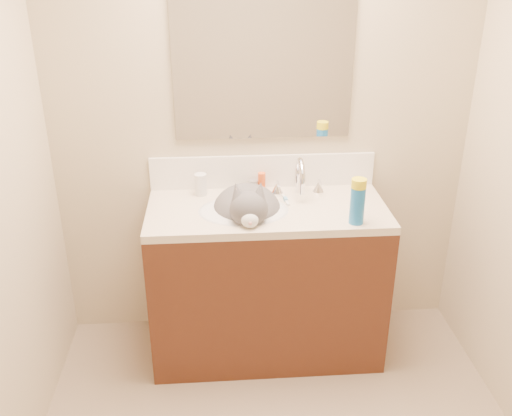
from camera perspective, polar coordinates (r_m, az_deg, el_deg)
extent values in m
cube|color=#BAAA8A|center=(2.97, 0.69, 9.17)|extent=(2.20, 0.04, 2.50)
cube|color=#442012|center=(3.07, 1.06, -7.55)|extent=(1.20, 0.55, 0.82)
cube|color=beige|center=(2.86, 1.12, -0.27)|extent=(1.20, 0.55, 0.04)
ellipsoid|color=silver|center=(2.85, -1.23, -1.51)|extent=(0.45, 0.36, 0.14)
cylinder|color=silver|center=(3.02, 4.23, 2.59)|extent=(0.04, 0.04, 0.11)
torus|color=silver|center=(2.94, 4.43, 3.13)|extent=(0.03, 0.20, 0.20)
cylinder|color=silver|center=(2.87, 4.65, 1.95)|extent=(0.03, 0.03, 0.06)
cone|color=silver|center=(3.01, 2.14, 2.09)|extent=(0.06, 0.06, 0.06)
cone|color=silver|center=(3.04, 6.26, 2.20)|extent=(0.06, 0.06, 0.06)
ellipsoid|color=#4A474A|center=(2.88, -0.92, -0.24)|extent=(0.35, 0.39, 0.26)
ellipsoid|color=#4A474A|center=(2.68, -0.72, -0.13)|extent=(0.18, 0.17, 0.17)
ellipsoid|color=#4A474A|center=(2.77, -0.81, 0.00)|extent=(0.13, 0.13, 0.16)
cone|color=#4A474A|center=(2.67, -1.90, 1.66)|extent=(0.09, 0.09, 0.11)
cone|color=#4A474A|center=(2.67, 0.39, 1.73)|extent=(0.09, 0.09, 0.11)
ellipsoid|color=silver|center=(2.63, -0.62, -1.25)|extent=(0.08, 0.06, 0.07)
ellipsoid|color=silver|center=(2.76, -0.76, -1.31)|extent=(0.13, 0.08, 0.15)
sphere|color=#D9938D|center=(2.60, -0.58, -1.53)|extent=(0.02, 0.02, 0.02)
cylinder|color=#4A474A|center=(2.91, 2.28, -1.67)|extent=(0.12, 0.27, 0.05)
cube|color=white|center=(3.06, 0.68, 3.69)|extent=(1.20, 0.02, 0.18)
cube|color=white|center=(2.90, 0.74, 14.63)|extent=(0.90, 0.02, 0.80)
cylinder|color=silver|center=(2.99, -5.54, 2.36)|extent=(0.07, 0.07, 0.12)
cylinder|color=orange|center=(2.99, -5.53, 2.11)|extent=(0.06, 0.06, 0.04)
cylinder|color=#B7B7BC|center=(3.03, -0.27, 2.27)|extent=(0.06, 0.06, 0.06)
cylinder|color=#E1511A|center=(3.02, 0.58, 2.64)|extent=(0.05, 0.05, 0.10)
cube|color=silver|center=(2.93, 2.97, 0.82)|extent=(0.03, 0.13, 0.01)
cube|color=#60A2CD|center=(2.92, 2.97, 0.90)|extent=(0.02, 0.03, 0.02)
cylinder|color=#1966B2|center=(2.69, 10.09, 0.34)|extent=(0.08, 0.08, 0.19)
cylinder|color=yellow|center=(2.65, 10.27, 2.44)|extent=(0.08, 0.08, 0.04)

